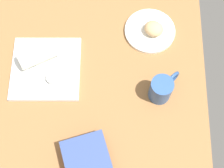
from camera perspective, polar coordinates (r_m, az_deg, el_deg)
dining_table at (r=122.93cm, az=-4.63°, el=-4.85°), size 110.00×90.00×4.00cm
round_plate at (r=134.62cm, az=6.56°, el=9.09°), size 20.15×20.15×1.40cm
scone_pastry at (r=131.72cm, az=7.22°, el=9.45°), size 9.33×9.72×4.72cm
square_plate at (r=128.32cm, az=-11.34°, el=2.62°), size 26.67×26.67×1.60cm
sauce_cup at (r=123.96cm, az=-10.11°, el=1.05°), size 5.02×5.02×2.33cm
breakfast_wrap at (r=126.86cm, az=-12.78°, el=4.94°), size 12.50×15.45×6.70cm
book_stack at (r=113.27cm, az=-4.24°, el=-13.72°), size 22.76×20.18×6.06cm
coffee_mug at (r=119.09cm, az=8.57°, el=-0.81°), size 11.18×11.11×10.40cm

